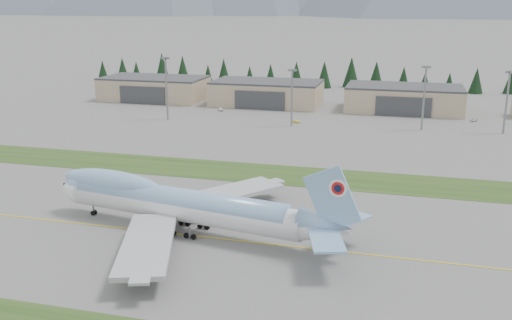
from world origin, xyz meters
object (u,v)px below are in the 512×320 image
(hangar_center, at_px, (267,93))
(hangar_right, at_px, (404,98))
(boeing_747_freighter, at_px, (179,204))
(hangar_left, at_px, (154,88))
(service_vehicle_b, at_px, (296,123))
(service_vehicle_c, at_px, (474,121))
(service_vehicle_a, at_px, (221,111))

(hangar_center, bearing_deg, hangar_right, 0.00)
(boeing_747_freighter, relative_size, hangar_left, 1.41)
(service_vehicle_b, bearing_deg, boeing_747_freighter, 179.47)
(boeing_747_freighter, height_order, service_vehicle_b, boeing_747_freighter)
(hangar_left, xyz_separation_m, service_vehicle_c, (142.06, -15.52, -5.39))
(boeing_747_freighter, distance_m, service_vehicle_b, 111.83)
(hangar_left, distance_m, service_vehicle_b, 84.08)
(hangar_left, bearing_deg, service_vehicle_c, -6.23)
(service_vehicle_a, bearing_deg, service_vehicle_c, -24.57)
(service_vehicle_b, bearing_deg, service_vehicle_c, -71.98)
(boeing_747_freighter, relative_size, service_vehicle_c, 16.00)
(service_vehicle_a, height_order, service_vehicle_c, service_vehicle_a)
(hangar_right, xyz_separation_m, service_vehicle_b, (-39.42, -36.43, -5.39))
(hangar_center, bearing_deg, service_vehicle_a, -128.00)
(hangar_left, height_order, service_vehicle_a, hangar_left)
(hangar_center, xyz_separation_m, hangar_right, (60.00, 0.00, 0.00))
(boeing_747_freighter, relative_size, service_vehicle_b, 20.28)
(hangar_left, bearing_deg, service_vehicle_a, -26.53)
(hangar_left, relative_size, service_vehicle_b, 14.43)
(hangar_left, xyz_separation_m, service_vehicle_b, (75.58, -36.43, -5.39))
(hangar_left, distance_m, service_vehicle_c, 143.01)
(hangar_center, distance_m, hangar_right, 60.00)
(boeing_747_freighter, height_order, hangar_right, boeing_747_freighter)
(boeing_747_freighter, bearing_deg, service_vehicle_b, 98.28)
(hangar_left, relative_size, service_vehicle_a, 11.97)
(hangar_left, relative_size, hangar_center, 1.00)
(hangar_right, distance_m, service_vehicle_c, 31.65)
(service_vehicle_b, bearing_deg, hangar_center, 30.02)
(hangar_right, height_order, service_vehicle_c, hangar_right)
(hangar_center, distance_m, service_vehicle_c, 88.60)
(hangar_left, height_order, hangar_right, same)
(boeing_747_freighter, bearing_deg, hangar_left, 125.75)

